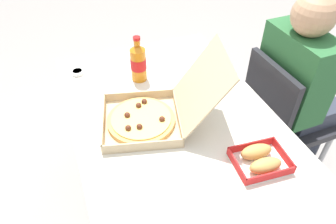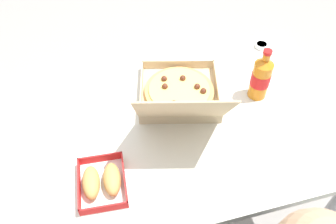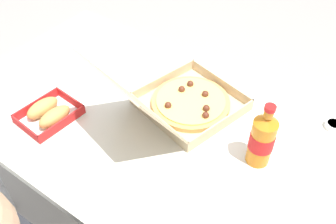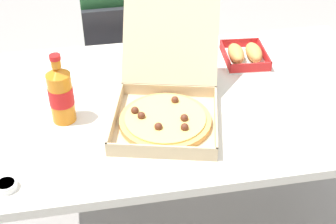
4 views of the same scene
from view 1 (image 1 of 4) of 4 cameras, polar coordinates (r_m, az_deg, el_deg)
ground_plane at (r=1.86m, az=1.66°, el=-19.39°), size 10.00×10.00×0.00m
dining_table at (r=1.33m, az=2.21°, el=-5.55°), size 1.39×0.82×0.74m
chair at (r=1.81m, az=19.61°, el=-0.76°), size 0.41×0.41×0.83m
diner_person at (r=1.72m, az=22.67°, el=4.82°), size 0.36×0.41×1.15m
pizza_box_open at (r=1.27m, az=-3.06°, el=-0.42°), size 0.42×0.54×0.30m
bread_side_box at (r=1.18m, az=16.32°, el=-8.19°), size 0.16×0.20×0.06m
cola_bottle at (r=1.49m, az=-5.36°, el=8.92°), size 0.07×0.07×0.22m
paper_menu at (r=1.64m, az=0.79°, el=8.75°), size 0.21×0.15×0.00m
dipping_sauce_cup at (r=1.62m, az=-16.00°, el=6.93°), size 0.06×0.06×0.02m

